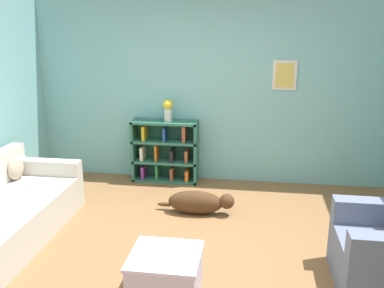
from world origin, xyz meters
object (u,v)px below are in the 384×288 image
Objects in this scene: coffee_table at (166,274)px; couch at (0,215)px; dog at (199,202)px; bookshelf at (165,152)px; vase at (168,109)px.

couch is at bearing 159.86° from coffee_table.
dog is (2.00, 0.94, -0.14)m from couch.
dog is (0.63, -1.06, -0.29)m from bookshelf.
couch is 2.15× the size of bookshelf.
dog is at bearing 87.87° from coffee_table.
couch is at bearing -124.52° from bookshelf.
bookshelf is 0.99× the size of dog.
dog is at bearing -59.33° from bookshelf.
coffee_table is at bearing -92.13° from dog.
bookshelf is 1.60× the size of coffee_table.
couch is 2.11× the size of dog.
coffee_table is 0.62× the size of dog.
vase is (0.05, -0.02, 0.63)m from bookshelf.
coffee_table is (0.56, -2.70, -0.23)m from bookshelf.
coffee_table is 2.86m from vase.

